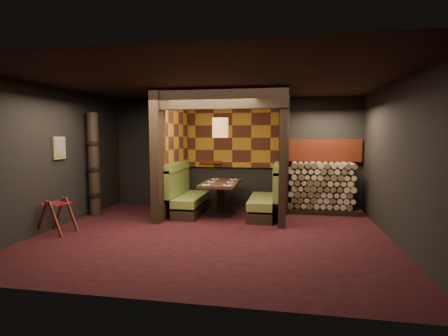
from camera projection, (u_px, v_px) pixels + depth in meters
The scene contains 23 objects.
floor at pixel (212, 235), 6.64m from camera, with size 6.50×5.50×0.02m, color black.
ceiling at pixel (212, 81), 6.38m from camera, with size 6.50×5.50×0.02m, color black.
wall_back at pixel (234, 153), 9.21m from camera, with size 6.50×0.02×2.85m, color black.
wall_front at pixel (159, 176), 3.80m from camera, with size 6.50×0.02×2.85m, color black.
wall_left at pixel (55, 158), 7.07m from camera, with size 0.02×5.50×2.85m, color black.
wall_right at pixel (399, 162), 5.94m from camera, with size 0.02×5.50×2.85m, color black.
partition_left at pixel (171, 154), 8.36m from camera, with size 0.20×2.20×2.85m, color black.
partition_right at pixel (283, 155), 7.95m from camera, with size 0.15×2.10×2.85m, color black.
header_beam at pixel (218, 98), 7.09m from camera, with size 2.85×0.18×0.44m, color black.
tapa_back_panel at pixel (232, 138), 9.13m from camera, with size 2.40×0.06×1.55m, color #905814.
tapa_side_panel at pixel (178, 137), 8.47m from camera, with size 0.04×1.85×1.45m, color #905814.
lacquer_shelf at pixel (211, 162), 9.23m from camera, with size 0.60×0.12×0.07m, color #561C0D.
booth_bench_left at pixel (187, 197), 8.38m from camera, with size 0.68×1.60×1.14m.
booth_bench_right at pixel (266, 200), 8.05m from camera, with size 0.68×1.60×1.14m.
dining_table at pixel (221, 192), 8.21m from camera, with size 0.82×1.49×0.79m.
place_settings at pixel (221, 182), 8.19m from camera, with size 0.65×1.20×0.03m.
pendant_lamp at pixel (220, 128), 8.02m from camera, with size 0.37×0.37×1.02m.
framed_picture at pixel (59, 148), 7.15m from camera, with size 0.05×0.36×0.46m.
luggage_rack at pixel (57, 215), 6.73m from camera, with size 0.71×0.55×0.70m.
totem_column at pixel (94, 165), 8.14m from camera, with size 0.31×0.31×2.40m.
firewood_stack at pixel (324, 188), 8.49m from camera, with size 1.73×0.70×1.22m.
mosaic_header at pixel (323, 150), 8.73m from camera, with size 1.83×0.10×0.56m, color maroon.
bay_front_post at pixel (287, 155), 8.19m from camera, with size 0.08×0.08×2.85m, color black.
Camera 1 is at (1.36, -6.35, 1.86)m, focal length 28.00 mm.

